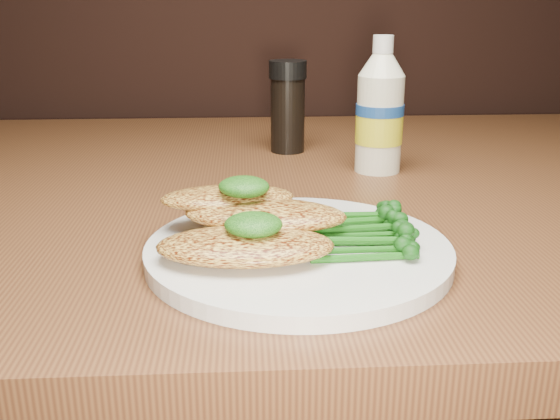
{
  "coord_description": "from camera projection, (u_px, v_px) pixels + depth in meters",
  "views": [
    {
      "loc": [
        -0.07,
        0.34,
        0.95
      ],
      "look_at": [
        -0.05,
        0.82,
        0.79
      ],
      "focal_mm": 40.8,
      "sensor_mm": 36.0,
      "label": 1
    }
  ],
  "objects": [
    {
      "name": "chicken_back",
      "position": [
        228.0,
        198.0,
        0.55
      ],
      "size": [
        0.12,
        0.06,
        0.02
      ],
      "primitive_type": "ellipsoid",
      "rotation": [
        0.0,
        0.0,
        0.06
      ],
      "color": "gold",
      "rests_on": "plate"
    },
    {
      "name": "pepper_grinder",
      "position": [
        288.0,
        107.0,
        0.86
      ],
      "size": [
        0.06,
        0.06,
        0.12
      ],
      "primitive_type": null,
      "rotation": [
        0.0,
        0.0,
        0.29
      ],
      "color": "black",
      "rests_on": "dining_table"
    },
    {
      "name": "broccolini_bundle",
      "position": [
        353.0,
        229.0,
        0.52
      ],
      "size": [
        0.13,
        0.11,
        0.02
      ],
      "primitive_type": null,
      "rotation": [
        0.0,
        0.0,
        -0.2
      ],
      "color": "#195813",
      "rests_on": "plate"
    },
    {
      "name": "pesto_front",
      "position": [
        253.0,
        224.0,
        0.48
      ],
      "size": [
        0.05,
        0.04,
        0.02
      ],
      "primitive_type": "ellipsoid",
      "rotation": [
        0.0,
        0.0,
        -0.1
      ],
      "color": "black",
      "rests_on": "chicken_front"
    },
    {
      "name": "plate",
      "position": [
        298.0,
        251.0,
        0.52
      ],
      "size": [
        0.25,
        0.25,
        0.01
      ],
      "primitive_type": "cylinder",
      "color": "silver",
      "rests_on": "dining_table"
    },
    {
      "name": "mayo_bottle",
      "position": [
        380.0,
        105.0,
        0.75
      ],
      "size": [
        0.06,
        0.06,
        0.16
      ],
      "primitive_type": null,
      "rotation": [
        0.0,
        0.0,
        0.12
      ],
      "color": "silver",
      "rests_on": "dining_table"
    },
    {
      "name": "pesto_back",
      "position": [
        244.0,
        187.0,
        0.53
      ],
      "size": [
        0.05,
        0.05,
        0.02
      ],
      "primitive_type": "ellipsoid",
      "rotation": [
        0.0,
        0.0,
        -0.38
      ],
      "color": "black",
      "rests_on": "chicken_back"
    },
    {
      "name": "chicken_mid",
      "position": [
        265.0,
        215.0,
        0.52
      ],
      "size": [
        0.14,
        0.09,
        0.02
      ],
      "primitive_type": "ellipsoid",
      "rotation": [
        0.0,
        0.0,
        -0.18
      ],
      "color": "gold",
      "rests_on": "plate"
    },
    {
      "name": "chicken_front",
      "position": [
        245.0,
        246.0,
        0.48
      ],
      "size": [
        0.14,
        0.08,
        0.02
      ],
      "primitive_type": "ellipsoid",
      "rotation": [
        0.0,
        0.0,
        -0.03
      ],
      "color": "gold",
      "rests_on": "plate"
    }
  ]
}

